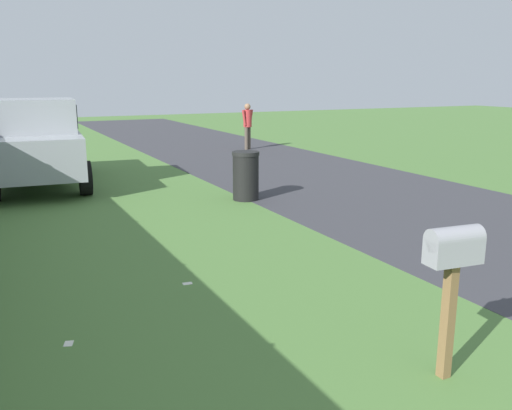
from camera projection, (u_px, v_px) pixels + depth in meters
mailbox at (453, 258)px, 4.52m from camera, size 0.25×0.50×1.36m
pickup_truck at (37, 141)px, 12.96m from camera, size 5.07×2.46×2.09m
trash_bin at (246, 176)px, 11.61m from camera, size 0.58×0.58×1.04m
pedestrian at (248, 123)px, 19.83m from camera, size 0.30×0.53×1.66m
litter_wrapper_midfield_a at (69, 343)px, 5.35m from camera, size 0.14×0.12×0.01m
litter_wrapper_far_scatter at (187, 283)px, 6.91m from camera, size 0.10×0.13×0.01m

